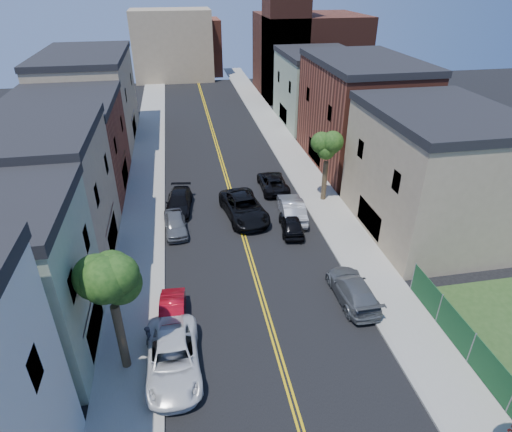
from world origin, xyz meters
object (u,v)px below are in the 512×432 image
grey_car_left (175,224)px  pedestrian_left (149,338)px  white_pickup (173,358)px  black_car_left (179,202)px  black_car_right (291,223)px  dark_car_right_far (273,182)px  grey_car_right (353,289)px  black_suv_lane (244,208)px  silver_car_right (292,209)px  red_sedan (172,314)px

grey_car_left → pedestrian_left: 12.22m
white_pickup → black_car_left: 17.15m
grey_car_left → black_car_right: grey_car_left is taller
grey_car_left → dark_car_right_far: bearing=30.1°
grey_car_right → black_car_left: bearing=-53.9°
grey_car_left → black_car_right: (8.91, -1.54, -0.00)m
black_car_left → black_suv_lane: black_suv_lane is taller
grey_car_left → silver_car_right: silver_car_right is taller
grey_car_left → black_suv_lane: 5.77m
grey_car_left → grey_car_right: size_ratio=0.80×
red_sedan → grey_car_left: bearing=90.9°
grey_car_left → pedestrian_left: bearing=-101.1°
silver_car_right → pedestrian_left: 16.78m
dark_car_right_far → pedestrian_left: (-10.68, -18.18, 0.24)m
black_car_right → pedestrian_left: 14.91m
black_car_left → black_car_right: bearing=-23.3°
black_car_left → dark_car_right_far: bearing=23.5°
grey_car_right → dark_car_right_far: grey_car_right is taller
dark_car_right_far → grey_car_left: bearing=34.0°
grey_car_left → grey_car_right: grey_car_right is taller
white_pickup → black_car_left: (0.74, 17.13, -0.08)m
grey_car_left → black_suv_lane: bearing=9.6°
grey_car_left → grey_car_right: (10.61, -10.03, 0.04)m
silver_car_right → white_pickup: bearing=59.9°
white_pickup → pedestrian_left: pedestrian_left is taller
black_car_right → black_suv_lane: 4.37m
red_sedan → white_pickup: white_pickup is taller
red_sedan → grey_car_right: size_ratio=0.78×
white_pickup → silver_car_right: bearing=54.6°
silver_car_right → red_sedan: bearing=52.1°
pedestrian_left → grey_car_left: bearing=0.4°
grey_car_left → silver_car_right: 9.47m
red_sedan → white_pickup: 3.45m
white_pickup → black_suv_lane: size_ratio=0.91×
white_pickup → black_car_left: white_pickup is taller
silver_car_right → dark_car_right_far: 5.56m
black_car_left → silver_car_right: (9.10, -3.02, 0.11)m
white_pickup → grey_car_right: white_pickup is taller
white_pickup → dark_car_right_far: (9.48, 19.66, -0.10)m
pedestrian_left → black_suv_lane: bearing=-20.3°
black_car_left → red_sedan: bearing=-85.7°
red_sedan → grey_car_right: 11.00m
black_suv_lane → white_pickup: bearing=-119.9°
pedestrian_left → red_sedan: bearing=-23.4°
black_car_left → grey_car_left: bearing=-88.3°
black_car_right → dark_car_right_far: bearing=-84.5°
white_pickup → silver_car_right: size_ratio=1.14×
white_pickup → grey_car_left: size_ratio=1.40×
red_sedan → grey_car_left: (0.39, 10.14, 0.04)m
black_car_left → black_suv_lane: bearing=-15.6°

